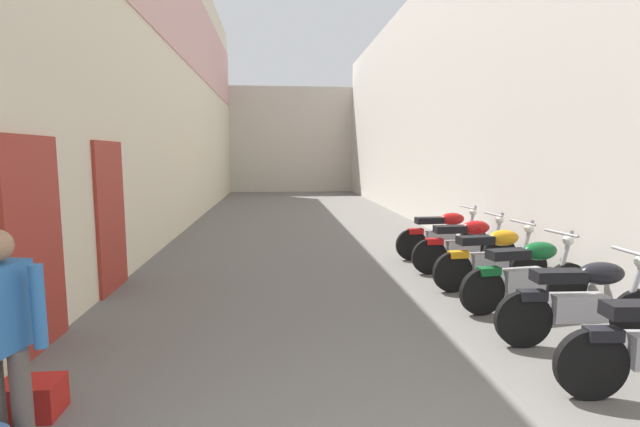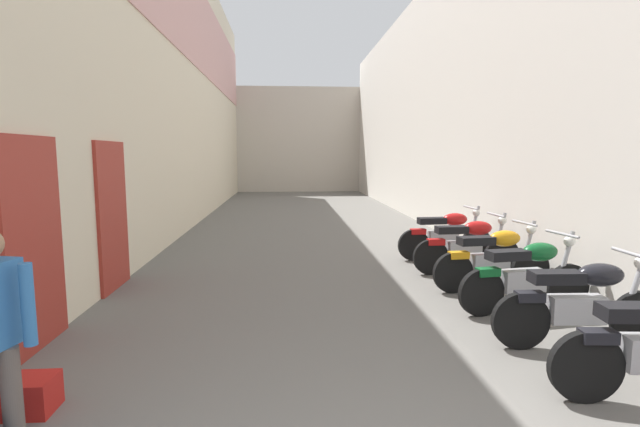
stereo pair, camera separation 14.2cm
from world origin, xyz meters
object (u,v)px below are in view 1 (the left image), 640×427
(motorcycle_fifth, at_px, (492,257))
(motorcycle_seventh, at_px, (443,234))
(motorcycle_sixth, at_px, (466,244))
(plastic_crate, at_px, (31,398))
(motorcycle_third, at_px, (584,300))
(motorcycle_fourth, at_px, (527,273))
(pedestrian_by_doorway, at_px, (3,335))

(motorcycle_fifth, relative_size, motorcycle_seventh, 1.00)
(motorcycle_sixth, distance_m, plastic_crate, 6.46)
(motorcycle_third, distance_m, plastic_crate, 5.18)
(motorcycle_fourth, bearing_deg, plastic_crate, -158.60)
(motorcycle_sixth, height_order, pedestrian_by_doorway, pedestrian_by_doorway)
(motorcycle_fourth, relative_size, plastic_crate, 4.19)
(motorcycle_fifth, xyz_separation_m, motorcycle_sixth, (0.00, 1.00, 0.00))
(pedestrian_by_doorway, xyz_separation_m, plastic_crate, (-0.24, 0.70, -0.78))
(motorcycle_sixth, bearing_deg, motorcycle_fourth, -90.00)
(motorcycle_fourth, distance_m, plastic_crate, 5.48)
(motorcycle_third, bearing_deg, plastic_crate, -170.27)
(motorcycle_sixth, xyz_separation_m, plastic_crate, (-5.09, -3.96, -0.36))
(pedestrian_by_doorway, height_order, plastic_crate, pedestrian_by_doorway)
(pedestrian_by_doorway, bearing_deg, motorcycle_seventh, 49.81)
(motorcycle_fourth, bearing_deg, pedestrian_by_doorway, -150.94)
(motorcycle_sixth, distance_m, motorcycle_seventh, 1.08)
(motorcycle_fourth, bearing_deg, motorcycle_sixth, 90.00)
(motorcycle_fourth, height_order, pedestrian_by_doorway, pedestrian_by_doorway)
(motorcycle_seventh, xyz_separation_m, pedestrian_by_doorway, (-4.85, -5.74, 0.42))
(motorcycle_sixth, xyz_separation_m, motorcycle_seventh, (-0.00, 1.08, 0.00))
(motorcycle_fifth, height_order, motorcycle_seventh, same)
(motorcycle_fourth, xyz_separation_m, motorcycle_fifth, (0.00, 0.98, 0.00))
(motorcycle_third, relative_size, pedestrian_by_doorway, 1.18)
(motorcycle_third, distance_m, pedestrian_by_doorway, 5.12)
(plastic_crate, bearing_deg, motorcycle_third, 9.73)
(motorcycle_fifth, xyz_separation_m, plastic_crate, (-5.09, -2.97, -0.36))
(motorcycle_third, distance_m, motorcycle_fourth, 1.12)
(motorcycle_sixth, distance_m, pedestrian_by_doorway, 6.74)
(pedestrian_by_doorway, bearing_deg, motorcycle_fourth, 29.06)
(pedestrian_by_doorway, bearing_deg, motorcycle_sixth, 43.89)
(motorcycle_third, bearing_deg, motorcycle_seventh, 90.00)
(motorcycle_sixth, height_order, plastic_crate, motorcycle_sixth)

